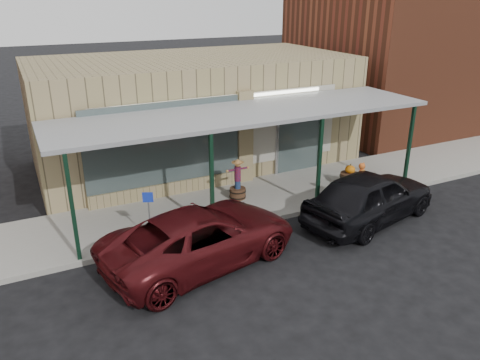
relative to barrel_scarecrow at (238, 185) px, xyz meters
name	(u,v)px	position (x,y,z in m)	size (l,w,h in m)	color
ground	(307,254)	(0.21, -3.78, -0.61)	(120.00, 120.00, 0.00)	black
sidewalk	(246,201)	(0.21, -0.18, -0.54)	(40.00, 3.20, 0.15)	gray
storefront	(194,112)	(0.21, 4.38, 1.48)	(12.00, 6.25, 4.20)	#8E7C57
awning	(247,114)	(0.21, -0.22, 2.40)	(12.00, 3.00, 3.04)	gray
block_buildings_near	(228,62)	(2.22, 5.42, 3.15)	(61.00, 8.00, 8.00)	brown
barrel_scarecrow	(238,185)	(0.00, 0.00, 0.00)	(0.83, 0.61, 1.37)	#503120
barrel_pumpkin	(349,177)	(4.03, -0.70, -0.19)	(0.84, 0.84, 0.78)	#503120
handicap_sign	(149,209)	(-3.35, -1.38, 0.43)	(0.27, 0.13, 1.38)	gray
parked_sedan	(370,196)	(2.97, -2.95, 0.19)	(4.99, 2.93, 1.59)	black
car_maroon	(201,237)	(-2.45, -2.90, 0.11)	(2.38, 5.16, 1.44)	#480E11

